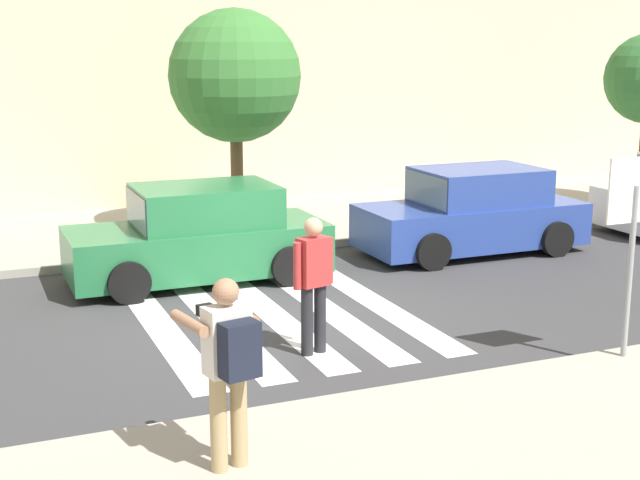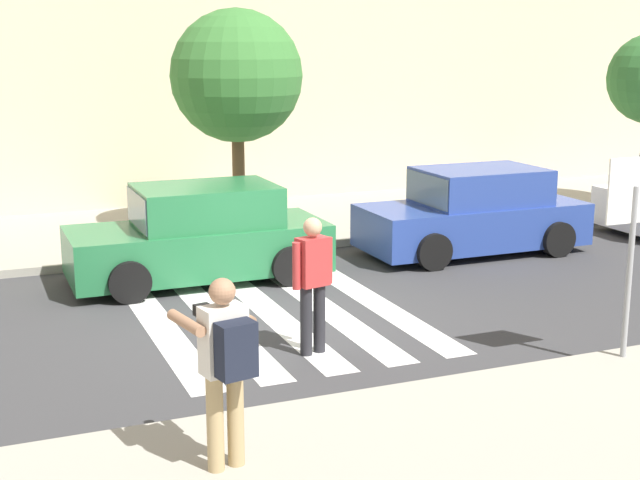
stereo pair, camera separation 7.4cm
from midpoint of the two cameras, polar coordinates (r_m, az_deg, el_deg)
The scene contains 14 objects.
ground_plane at distance 12.63m, azimuth -2.71°, elevation -4.92°, with size 120.00×120.00×0.00m, color #38383A.
sidewalk_far at distance 18.20m, azimuth -9.04°, elevation 0.67°, with size 60.00×4.80×0.14m, color #9E998C.
building_facade_far at distance 22.12m, azimuth -12.06°, elevation 11.84°, with size 56.00×4.00×7.17m, color beige.
crosswalk_stripe_0 at distance 12.40m, azimuth -10.03°, elevation -5.42°, with size 0.44×5.20×0.01m, color silver.
crosswalk_stripe_1 at distance 12.58m, azimuth -6.46°, elevation -5.03°, with size 0.44×5.20×0.01m, color silver.
crosswalk_stripe_2 at distance 12.81m, azimuth -3.01°, elevation -4.65°, with size 0.44×5.20×0.01m, color silver.
crosswalk_stripe_3 at distance 13.08m, azimuth 0.31°, elevation -4.26°, with size 0.44×5.20×0.01m, color silver.
crosswalk_stripe_4 at distance 13.39m, azimuth 3.48°, elevation -3.87°, with size 0.44×5.20×0.01m, color silver.
stop_sign at distance 10.85m, azimuth 19.59°, elevation 1.61°, with size 0.76×0.08×2.38m.
photographer_with_backpack at distance 7.71m, azimuth -5.81°, elevation -7.50°, with size 0.68×0.91×1.72m.
pedestrian_crossing at distance 10.90m, azimuth -0.28°, elevation -2.44°, with size 0.57×0.32×1.72m.
parked_car_green at distance 14.44m, azimuth -7.51°, elevation 0.23°, with size 4.10×1.92×1.55m.
parked_car_blue at distance 16.45m, azimuth 9.97°, elevation 1.68°, with size 4.10×1.92×1.55m.
street_tree_center at distance 17.01m, azimuth -5.23°, elevation 10.37°, with size 2.49×2.49×4.26m.
Camera 2 is at (-3.95, -11.37, 3.83)m, focal length 50.00 mm.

